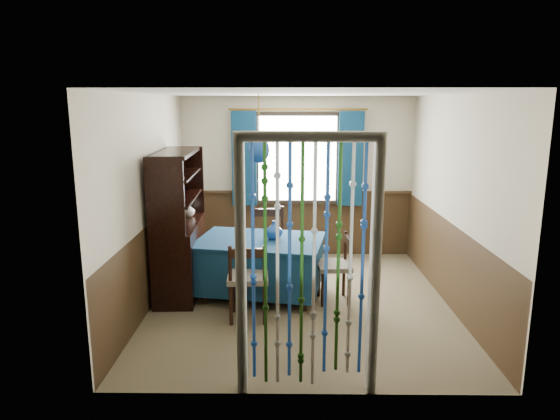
{
  "coord_description": "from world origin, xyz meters",
  "views": [
    {
      "loc": [
        -0.18,
        -5.77,
        2.39
      ],
      "look_at": [
        -0.25,
        0.25,
        1.1
      ],
      "focal_mm": 32.0,
      "sensor_mm": 36.0,
      "label": 1
    }
  ],
  "objects_px": {
    "pendant_lamp": "(259,150)",
    "bowl_shelf": "(177,200)",
    "dining_table": "(260,263)",
    "chair_far": "(268,241)",
    "sideboard": "(179,244)",
    "vase_table": "(274,230)",
    "vase_sideboard": "(188,209)",
    "chair_near": "(248,279)",
    "chair_right": "(336,266)",
    "chair_left": "(191,258)"
  },
  "relations": [
    {
      "from": "dining_table",
      "to": "pendant_lamp",
      "type": "xyz_separation_m",
      "value": [
        0.0,
        0.0,
        1.42
      ]
    },
    {
      "from": "chair_left",
      "to": "pendant_lamp",
      "type": "distance_m",
      "value": 1.66
    },
    {
      "from": "pendant_lamp",
      "to": "vase_sideboard",
      "type": "xyz_separation_m",
      "value": [
        -0.98,
        0.53,
        -0.84
      ]
    },
    {
      "from": "dining_table",
      "to": "chair_right",
      "type": "height_order",
      "value": "chair_right"
    },
    {
      "from": "dining_table",
      "to": "pendant_lamp",
      "type": "height_order",
      "value": "pendant_lamp"
    },
    {
      "from": "pendant_lamp",
      "to": "chair_far",
      "type": "bearing_deg",
      "value": 83.75
    },
    {
      "from": "chair_right",
      "to": "sideboard",
      "type": "height_order",
      "value": "sideboard"
    },
    {
      "from": "dining_table",
      "to": "chair_left",
      "type": "bearing_deg",
      "value": -177.71
    },
    {
      "from": "chair_near",
      "to": "bowl_shelf",
      "type": "xyz_separation_m",
      "value": [
        -0.88,
        0.57,
        0.78
      ]
    },
    {
      "from": "chair_right",
      "to": "pendant_lamp",
      "type": "relative_size",
      "value": 1.03
    },
    {
      "from": "bowl_shelf",
      "to": "sideboard",
      "type": "bearing_deg",
      "value": 100.83
    },
    {
      "from": "chair_right",
      "to": "vase_sideboard",
      "type": "height_order",
      "value": "vase_sideboard"
    },
    {
      "from": "chair_far",
      "to": "sideboard",
      "type": "distance_m",
      "value": 1.25
    },
    {
      "from": "dining_table",
      "to": "vase_sideboard",
      "type": "bearing_deg",
      "value": 161.8
    },
    {
      "from": "chair_left",
      "to": "chair_near",
      "type": "bearing_deg",
      "value": 45.94
    },
    {
      "from": "chair_near",
      "to": "chair_left",
      "type": "relative_size",
      "value": 1.07
    },
    {
      "from": "chair_near",
      "to": "sideboard",
      "type": "height_order",
      "value": "sideboard"
    },
    {
      "from": "vase_table",
      "to": "vase_sideboard",
      "type": "relative_size",
      "value": 1.05
    },
    {
      "from": "vase_sideboard",
      "to": "chair_far",
      "type": "bearing_deg",
      "value": 9.77
    },
    {
      "from": "chair_far",
      "to": "pendant_lamp",
      "type": "height_order",
      "value": "pendant_lamp"
    },
    {
      "from": "pendant_lamp",
      "to": "bowl_shelf",
      "type": "xyz_separation_m",
      "value": [
        -0.98,
        -0.15,
        -0.58
      ]
    },
    {
      "from": "dining_table",
      "to": "pendant_lamp",
      "type": "bearing_deg",
      "value": 100.05
    },
    {
      "from": "sideboard",
      "to": "vase_table",
      "type": "relative_size",
      "value": 8.67
    },
    {
      "from": "chair_near",
      "to": "chair_far",
      "type": "xyz_separation_m",
      "value": [
        0.18,
        1.43,
        0.03
      ]
    },
    {
      "from": "dining_table",
      "to": "sideboard",
      "type": "xyz_separation_m",
      "value": [
        -1.04,
        0.17,
        0.19
      ]
    },
    {
      "from": "dining_table",
      "to": "chair_left",
      "type": "xyz_separation_m",
      "value": [
        -0.89,
        0.12,
        0.02
      ]
    },
    {
      "from": "vase_table",
      "to": "bowl_shelf",
      "type": "distance_m",
      "value": 1.24
    },
    {
      "from": "chair_far",
      "to": "vase_sideboard",
      "type": "bearing_deg",
      "value": 7.76
    },
    {
      "from": "pendant_lamp",
      "to": "bowl_shelf",
      "type": "distance_m",
      "value": 1.15
    },
    {
      "from": "vase_table",
      "to": "chair_far",
      "type": "bearing_deg",
      "value": 97.99
    },
    {
      "from": "chair_far",
      "to": "pendant_lamp",
      "type": "xyz_separation_m",
      "value": [
        -0.08,
        -0.71,
        1.33
      ]
    },
    {
      "from": "bowl_shelf",
      "to": "pendant_lamp",
      "type": "bearing_deg",
      "value": 8.56
    },
    {
      "from": "chair_right",
      "to": "pendant_lamp",
      "type": "bearing_deg",
      "value": 75.75
    },
    {
      "from": "chair_right",
      "to": "sideboard",
      "type": "distance_m",
      "value": 2.02
    },
    {
      "from": "dining_table",
      "to": "pendant_lamp",
      "type": "distance_m",
      "value": 1.42
    },
    {
      "from": "chair_right",
      "to": "chair_far",
      "type": "bearing_deg",
      "value": 40.23
    },
    {
      "from": "chair_right",
      "to": "chair_left",
      "type": "bearing_deg",
      "value": 76.84
    },
    {
      "from": "vase_table",
      "to": "bowl_shelf",
      "type": "bearing_deg",
      "value": -170.94
    },
    {
      "from": "bowl_shelf",
      "to": "chair_near",
      "type": "bearing_deg",
      "value": -32.8
    },
    {
      "from": "sideboard",
      "to": "pendant_lamp",
      "type": "relative_size",
      "value": 2.23
    },
    {
      "from": "dining_table",
      "to": "chair_far",
      "type": "relative_size",
      "value": 1.74
    },
    {
      "from": "chair_left",
      "to": "vase_sideboard",
      "type": "xyz_separation_m",
      "value": [
        -0.09,
        0.41,
        0.55
      ]
    },
    {
      "from": "bowl_shelf",
      "to": "vase_sideboard",
      "type": "distance_m",
      "value": 0.72
    },
    {
      "from": "pendant_lamp",
      "to": "dining_table",
      "type": "bearing_deg",
      "value": -90.0
    },
    {
      "from": "chair_near",
      "to": "chair_right",
      "type": "height_order",
      "value": "chair_near"
    },
    {
      "from": "dining_table",
      "to": "chair_right",
      "type": "xyz_separation_m",
      "value": [
        0.94,
        -0.17,
        0.02
      ]
    },
    {
      "from": "dining_table",
      "to": "sideboard",
      "type": "relative_size",
      "value": 0.94
    },
    {
      "from": "vase_table",
      "to": "sideboard",
      "type": "bearing_deg",
      "value": 173.87
    },
    {
      "from": "chair_far",
      "to": "chair_right",
      "type": "xyz_separation_m",
      "value": [
        0.86,
        -0.88,
        -0.07
      ]
    },
    {
      "from": "bowl_shelf",
      "to": "dining_table",
      "type": "bearing_deg",
      "value": 8.56
    }
  ]
}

